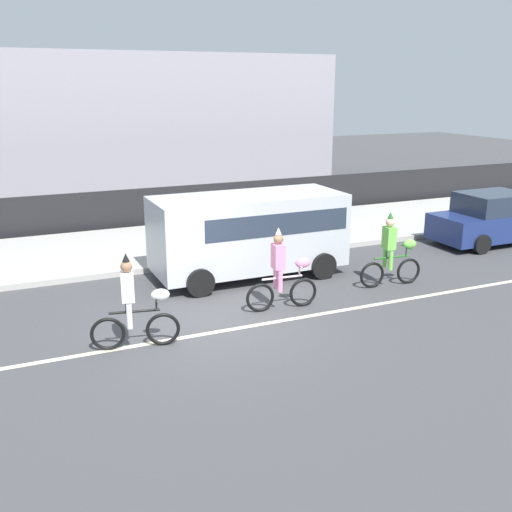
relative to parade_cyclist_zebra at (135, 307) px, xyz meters
name	(u,v)px	position (x,y,z in m)	size (l,w,h in m)	color
ground_plane	(211,323)	(1.74, 0.58, -0.84)	(80.00, 80.00, 0.00)	#424244
road_centre_line	(219,331)	(1.74, 0.08, -0.84)	(36.00, 0.14, 0.01)	beige
sidewalk_curb	(140,247)	(1.74, 7.08, -0.77)	(60.00, 5.00, 0.15)	#ADAAA3
fence_line	(120,210)	(1.74, 9.98, -0.14)	(40.00, 0.08, 1.40)	black
building_backdrop	(17,126)	(-0.96, 18.58, 2.28)	(28.00, 8.00, 6.25)	#99939E
parade_cyclist_zebra	(135,307)	(0.00, 0.00, 0.00)	(1.70, 0.54, 1.92)	black
parade_cyclist_pink	(283,274)	(3.51, 0.72, 0.00)	(1.72, 0.50, 1.92)	black
parade_cyclist_lime	(392,254)	(6.76, 1.08, 0.00)	(1.72, 0.50, 1.92)	black
parked_van_silver	(251,229)	(3.84, 3.28, 0.44)	(5.00, 2.22, 2.18)	silver
parked_car_navy	(493,219)	(12.28, 3.28, -0.06)	(4.10, 1.92, 1.64)	navy
pedestrian_onlooker	(304,207)	(7.16, 6.51, 0.17)	(0.32, 0.20, 1.62)	#33333D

